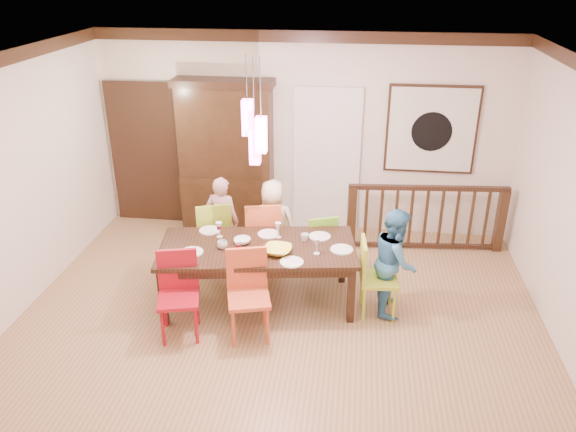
# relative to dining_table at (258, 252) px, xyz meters

# --- Properties ---
(floor) EXTENTS (6.00, 6.00, 0.00)m
(floor) POSITION_rel_dining_table_xyz_m (0.30, -0.32, -0.67)
(floor) COLOR olive
(floor) RESTS_ON ground
(ceiling) EXTENTS (6.00, 6.00, 0.00)m
(ceiling) POSITION_rel_dining_table_xyz_m (0.30, -0.32, 2.23)
(ceiling) COLOR white
(ceiling) RESTS_ON wall_back
(wall_back) EXTENTS (6.00, 0.00, 6.00)m
(wall_back) POSITION_rel_dining_table_xyz_m (0.30, 2.18, 0.78)
(wall_back) COLOR silver
(wall_back) RESTS_ON floor
(wall_left) EXTENTS (0.00, 5.00, 5.00)m
(wall_left) POSITION_rel_dining_table_xyz_m (-2.70, -0.32, 0.78)
(wall_left) COLOR silver
(wall_left) RESTS_ON floor
(crown_molding) EXTENTS (6.00, 5.00, 0.16)m
(crown_molding) POSITION_rel_dining_table_xyz_m (0.30, -0.32, 2.15)
(crown_molding) COLOR black
(crown_molding) RESTS_ON wall_back
(panel_door) EXTENTS (1.04, 0.07, 2.24)m
(panel_door) POSITION_rel_dining_table_xyz_m (-2.10, 2.13, 0.38)
(panel_door) COLOR black
(panel_door) RESTS_ON wall_back
(white_doorway) EXTENTS (0.97, 0.05, 2.22)m
(white_doorway) POSITION_rel_dining_table_xyz_m (0.65, 2.14, 0.38)
(white_doorway) COLOR silver
(white_doorway) RESTS_ON wall_back
(painting) EXTENTS (1.25, 0.06, 1.25)m
(painting) POSITION_rel_dining_table_xyz_m (2.10, 2.14, 0.93)
(painting) COLOR black
(painting) RESTS_ON wall_back
(pendant_cluster) EXTENTS (0.27, 0.21, 1.14)m
(pendant_cluster) POSITION_rel_dining_table_xyz_m (0.00, -0.00, 1.43)
(pendant_cluster) COLOR #EC468C
(pendant_cluster) RESTS_ON ceiling
(dining_table) EXTENTS (2.39, 1.35, 0.75)m
(dining_table) POSITION_rel_dining_table_xyz_m (0.00, 0.00, 0.00)
(dining_table) COLOR black
(dining_table) RESTS_ON floor
(chair_far_left) EXTENTS (0.57, 0.57, 0.98)m
(chair_far_left) POSITION_rel_dining_table_xyz_m (-0.73, 0.75, -0.11)
(chair_far_left) COLOR #95BA29
(chair_far_left) RESTS_ON floor
(chair_far_mid) EXTENTS (0.55, 0.55, 1.00)m
(chair_far_mid) POSITION_rel_dining_table_xyz_m (-0.08, 0.77, -0.10)
(chair_far_mid) COLOR #D0582C
(chair_far_mid) RESTS_ON floor
(chair_far_right) EXTENTS (0.49, 0.49, 0.85)m
(chair_far_right) POSITION_rel_dining_table_xyz_m (0.66, 0.82, -0.19)
(chair_far_right) COLOR #73C628
(chair_far_right) RESTS_ON floor
(chair_near_left) EXTENTS (0.53, 0.53, 0.96)m
(chair_near_left) POSITION_rel_dining_table_xyz_m (-0.73, -0.76, -0.12)
(chair_near_left) COLOR maroon
(chair_near_left) RESTS_ON floor
(chair_near_mid) EXTENTS (0.54, 0.54, 0.98)m
(chair_near_mid) POSITION_rel_dining_table_xyz_m (0.02, -0.68, -0.11)
(chair_near_mid) COLOR #C44D2A
(chair_near_mid) RESTS_ON floor
(chair_end_right) EXTENTS (0.45, 0.45, 0.93)m
(chair_end_right) POSITION_rel_dining_table_xyz_m (1.41, -0.07, -0.14)
(chair_end_right) COLOR #ADC72E
(chair_end_right) RESTS_ON floor
(china_hutch) EXTENTS (1.43, 0.46, 2.26)m
(china_hutch) POSITION_rel_dining_table_xyz_m (-0.80, 1.97, 0.46)
(china_hutch) COLOR black
(china_hutch) RESTS_ON floor
(balustrade) EXTENTS (2.19, 0.26, 0.96)m
(balustrade) POSITION_rel_dining_table_xyz_m (2.09, 1.63, -0.17)
(balustrade) COLOR black
(balustrade) RESTS_ON floor
(person_far_left) EXTENTS (0.49, 0.36, 1.23)m
(person_far_left) POSITION_rel_dining_table_xyz_m (-0.63, 0.89, -0.06)
(person_far_left) COLOR beige
(person_far_left) RESTS_ON floor
(person_far_mid) EXTENTS (0.60, 0.40, 1.22)m
(person_far_mid) POSITION_rel_dining_table_xyz_m (0.04, 0.88, -0.06)
(person_far_mid) COLOR beige
(person_far_mid) RESTS_ON floor
(person_end_right) EXTENTS (0.48, 0.62, 1.27)m
(person_end_right) POSITION_rel_dining_table_xyz_m (1.58, 0.05, -0.04)
(person_end_right) COLOR teal
(person_end_right) RESTS_ON floor
(serving_bowl) EXTENTS (0.33, 0.33, 0.08)m
(serving_bowl) POSITION_rel_dining_table_xyz_m (0.26, -0.14, 0.12)
(serving_bowl) COLOR #F8E446
(serving_bowl) RESTS_ON dining_table
(small_bowl) EXTENTS (0.23, 0.23, 0.06)m
(small_bowl) POSITION_rel_dining_table_xyz_m (-0.19, 0.05, 0.11)
(small_bowl) COLOR white
(small_bowl) RESTS_ON dining_table
(cup_left) EXTENTS (0.12, 0.12, 0.09)m
(cup_left) POSITION_rel_dining_table_xyz_m (-0.39, -0.11, 0.12)
(cup_left) COLOR silver
(cup_left) RESTS_ON dining_table
(cup_right) EXTENTS (0.12, 0.12, 0.09)m
(cup_right) POSITION_rel_dining_table_xyz_m (0.53, 0.21, 0.12)
(cup_right) COLOR silver
(cup_right) RESTS_ON dining_table
(plate_far_left) EXTENTS (0.26, 0.26, 0.01)m
(plate_far_left) POSITION_rel_dining_table_xyz_m (-0.65, 0.32, 0.09)
(plate_far_left) COLOR white
(plate_far_left) RESTS_ON dining_table
(plate_far_mid) EXTENTS (0.26, 0.26, 0.01)m
(plate_far_mid) POSITION_rel_dining_table_xyz_m (0.08, 0.31, 0.09)
(plate_far_mid) COLOR white
(plate_far_mid) RESTS_ON dining_table
(plate_far_right) EXTENTS (0.26, 0.26, 0.01)m
(plate_far_right) POSITION_rel_dining_table_xyz_m (0.70, 0.32, 0.09)
(plate_far_right) COLOR white
(plate_far_right) RESTS_ON dining_table
(plate_near_left) EXTENTS (0.26, 0.26, 0.01)m
(plate_near_left) POSITION_rel_dining_table_xyz_m (-0.71, -0.25, 0.09)
(plate_near_left) COLOR white
(plate_near_left) RESTS_ON dining_table
(plate_near_mid) EXTENTS (0.26, 0.26, 0.01)m
(plate_near_mid) POSITION_rel_dining_table_xyz_m (0.44, -0.33, 0.09)
(plate_near_mid) COLOR white
(plate_near_mid) RESTS_ON dining_table
(plate_end_right) EXTENTS (0.26, 0.26, 0.01)m
(plate_end_right) POSITION_rel_dining_table_xyz_m (0.97, 0.03, 0.09)
(plate_end_right) COLOR white
(plate_end_right) RESTS_ON dining_table
(wine_glass_a) EXTENTS (0.08, 0.08, 0.19)m
(wine_glass_a) POSITION_rel_dining_table_xyz_m (-0.49, 0.18, 0.17)
(wine_glass_a) COLOR #590C19
(wine_glass_a) RESTS_ON dining_table
(wine_glass_b) EXTENTS (0.08, 0.08, 0.19)m
(wine_glass_b) POSITION_rel_dining_table_xyz_m (0.21, 0.25, 0.17)
(wine_glass_b) COLOR silver
(wine_glass_b) RESTS_ON dining_table
(wine_glass_c) EXTENTS (0.08, 0.08, 0.19)m
(wine_glass_c) POSITION_rel_dining_table_xyz_m (-0.17, -0.26, 0.17)
(wine_glass_c) COLOR #590C19
(wine_glass_c) RESTS_ON dining_table
(wine_glass_d) EXTENTS (0.08, 0.08, 0.19)m
(wine_glass_d) POSITION_rel_dining_table_xyz_m (0.69, -0.09, 0.17)
(wine_glass_d) COLOR silver
(wine_glass_d) RESTS_ON dining_table
(napkin) EXTENTS (0.18, 0.14, 0.01)m
(napkin) POSITION_rel_dining_table_xyz_m (-0.10, -0.33, 0.09)
(napkin) COLOR #D83359
(napkin) RESTS_ON dining_table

